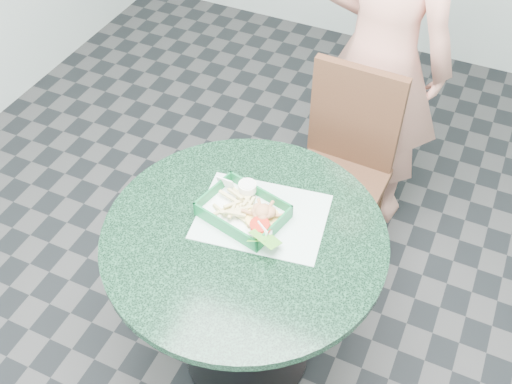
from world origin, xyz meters
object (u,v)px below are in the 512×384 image
at_px(diner_person, 383,40).
at_px(sauce_ramekin, 242,191).
at_px(cafe_table, 245,270).
at_px(crab_sandwich, 265,215).
at_px(food_basket, 243,217).
at_px(dining_chair, 344,160).

distance_m(diner_person, sauce_ramekin, 0.92).
bearing_deg(cafe_table, sauce_ramekin, 118.67).
height_order(crab_sandwich, sauce_ramekin, crab_sandwich).
bearing_deg(cafe_table, food_basket, 118.17).
distance_m(food_basket, crab_sandwich, 0.08).
height_order(food_basket, sauce_ramekin, sauce_ramekin).
xyz_separation_m(dining_chair, sauce_ramekin, (-0.19, -0.57, 0.27)).
distance_m(diner_person, food_basket, 0.99).
relative_size(diner_person, crab_sandwich, 16.78).
bearing_deg(diner_person, sauce_ramekin, 83.98).
xyz_separation_m(dining_chair, crab_sandwich, (-0.08, -0.63, 0.27)).
height_order(food_basket, crab_sandwich, crab_sandwich).
distance_m(cafe_table, dining_chair, 0.72).
xyz_separation_m(crab_sandwich, sauce_ramekin, (-0.11, 0.06, 0.00)).
bearing_deg(dining_chair, diner_person, 89.34).
bearing_deg(food_basket, dining_chair, 76.85).
relative_size(cafe_table, dining_chair, 0.98).
distance_m(food_basket, sauce_ramekin, 0.09).
bearing_deg(food_basket, diner_person, 80.26).
bearing_deg(dining_chair, cafe_table, -97.24).
height_order(dining_chair, sauce_ramekin, dining_chair).
height_order(cafe_table, food_basket, food_basket).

